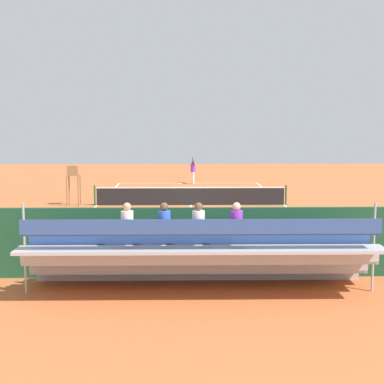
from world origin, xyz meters
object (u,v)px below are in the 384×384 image
object	(u,v)px
bleacher_stand	(200,255)
tennis_ball_far	(175,185)
equipment_bag	(234,265)
tennis_player	(193,170)
tennis_net	(191,196)
umpire_chair	(73,181)
tennis_racket	(181,184)
tennis_ball_near	(207,185)
courtside_bench	(287,251)

from	to	relation	value
bleacher_stand	tennis_ball_far	distance (m)	24.75
equipment_bag	tennis_player	bearing A→B (deg)	-88.25
tennis_net	umpire_chair	world-z (taller)	umpire_chair
tennis_racket	equipment_bag	bearing A→B (deg)	93.94
umpire_chair	tennis_ball_near	xyz separation A→B (m)	(-7.50, -9.16, -1.28)
tennis_net	tennis_racket	size ratio (longest dim) A/B	17.82
tennis_net	equipment_bag	distance (m)	13.45
umpire_chair	tennis_ball_far	distance (m)	10.87
bleacher_stand	umpire_chair	world-z (taller)	bleacher_stand
courtside_bench	tennis_ball_far	distance (m)	22.92
umpire_chair	tennis_ball_far	size ratio (longest dim) A/B	32.42
umpire_chair	tennis_ball_far	bearing A→B (deg)	-119.10
courtside_bench	tennis_ball_near	distance (m)	22.39
tennis_player	bleacher_stand	bearing A→B (deg)	89.24
umpire_chair	bleacher_stand	bearing A→B (deg)	112.09
courtside_bench	tennis_net	bearing A→B (deg)	-78.59
bleacher_stand	equipment_bag	xyz separation A→B (m)	(-1.08, -1.96, -0.78)
tennis_net	tennis_ball_far	world-z (taller)	tennis_net
bleacher_stand	equipment_bag	distance (m)	2.37
bleacher_stand	equipment_bag	bearing A→B (deg)	-118.80
courtside_bench	tennis_player	xyz separation A→B (m)	(2.33, -23.87, 0.46)
tennis_player	tennis_ball_far	size ratio (longest dim) A/B	29.18
tennis_player	tennis_ball_far	world-z (taller)	tennis_player
umpire_chair	tennis_player	bearing A→B (deg)	-121.48
tennis_ball_near	equipment_bag	bearing A→B (deg)	89.43
equipment_bag	tennis_net	bearing A→B (deg)	-85.39
tennis_player	tennis_ball_near	world-z (taller)	tennis_player
equipment_bag	tennis_racket	xyz separation A→B (m)	(1.64, -23.81, -0.16)
equipment_bag	bleacher_stand	bearing A→B (deg)	61.20
tennis_net	tennis_ball_near	world-z (taller)	tennis_net
equipment_bag	tennis_ball_near	world-z (taller)	equipment_bag
tennis_player	tennis_ball_far	distance (m)	2.05
bleacher_stand	courtside_bench	size ratio (longest dim) A/B	5.03
tennis_net	equipment_bag	xyz separation A→B (m)	(-1.08, 13.40, -0.32)
bleacher_stand	tennis_player	world-z (taller)	bleacher_stand
equipment_bag	tennis_racket	size ratio (longest dim) A/B	1.56
equipment_bag	tennis_player	size ratio (longest dim) A/B	0.47
courtside_bench	tennis_player	size ratio (longest dim) A/B	0.93
tennis_ball_near	tennis_ball_far	world-z (taller)	same
tennis_ball_near	tennis_net	bearing A→B (deg)	81.82
bleacher_stand	tennis_ball_near	world-z (taller)	bleacher_stand
bleacher_stand	umpire_chair	xyz separation A→B (m)	(6.20, -15.28, 0.35)
tennis_player	umpire_chair	bearing A→B (deg)	58.52
tennis_net	courtside_bench	bearing A→B (deg)	101.41
tennis_ball_near	tennis_ball_far	size ratio (longest dim) A/B	1.00
bleacher_stand	tennis_ball_near	bearing A→B (deg)	-93.06
courtside_bench	tennis_ball_near	size ratio (longest dim) A/B	27.27
tennis_ball_near	umpire_chair	bearing A→B (deg)	50.67
tennis_net	tennis_player	xyz separation A→B (m)	(-0.34, -10.60, 0.51)
tennis_player	tennis_racket	bearing A→B (deg)	11.74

